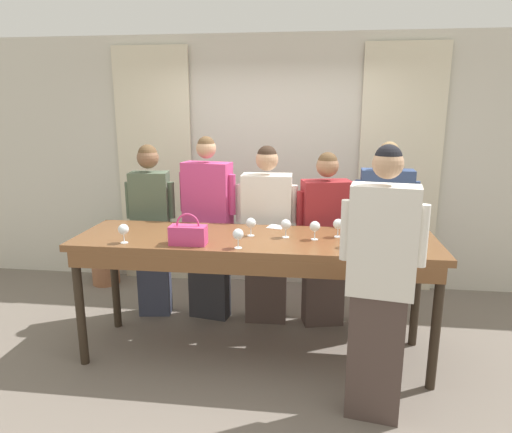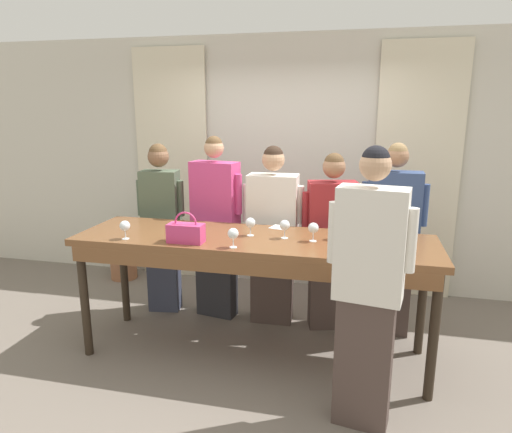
{
  "view_description": "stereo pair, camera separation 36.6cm",
  "coord_description": "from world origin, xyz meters",
  "px_view_note": "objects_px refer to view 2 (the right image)",
  "views": [
    {
      "loc": [
        0.45,
        -3.46,
        2.04
      ],
      "look_at": [
        0.0,
        0.08,
        1.17
      ],
      "focal_mm": 32.0,
      "sensor_mm": 36.0,
      "label": 1
    },
    {
      "loc": [
        0.81,
        -3.39,
        2.04
      ],
      "look_at": [
        0.0,
        0.08,
        1.17
      ],
      "focal_mm": 32.0,
      "sensor_mm": 36.0,
      "label": 2
    }
  ],
  "objects_px": {
    "wine_glass_back_left": "(313,228)",
    "potted_plant": "(123,254)",
    "guest_pink_top": "(216,227)",
    "guest_navy_coat": "(392,239)",
    "wine_glass_center_left": "(125,226)",
    "guest_striped_shirt": "(331,242)",
    "wine_bottle": "(366,239)",
    "guest_olive_jacket": "(162,225)",
    "wine_glass_front_mid": "(394,222)",
    "wine_glass_center_right": "(338,226)",
    "guest_cream_sweater": "(273,236)",
    "wine_glass_back_right": "(233,234)",
    "wine_glass_front_left": "(359,231)",
    "wine_glass_center_mid": "(250,223)",
    "wine_glass_back_mid": "(348,236)",
    "host_pouring": "(368,290)",
    "wine_glass_front_right": "(285,226)",
    "tasting_bar": "(253,250)",
    "handbag": "(186,232)"
  },
  "relations": [
    {
      "from": "guest_striped_shirt",
      "to": "potted_plant",
      "type": "relative_size",
      "value": 2.59
    },
    {
      "from": "wine_glass_front_left",
      "to": "wine_glass_front_right",
      "type": "xyz_separation_m",
      "value": [
        -0.57,
        0.03,
        0.0
      ]
    },
    {
      "from": "wine_glass_front_left",
      "to": "potted_plant",
      "type": "height_order",
      "value": "wine_glass_front_left"
    },
    {
      "from": "wine_bottle",
      "to": "wine_glass_front_left",
      "type": "distance_m",
      "value": 0.26
    },
    {
      "from": "potted_plant",
      "to": "wine_glass_center_mid",
      "type": "bearing_deg",
      "value": -34.44
    },
    {
      "from": "wine_bottle",
      "to": "wine_glass_back_mid",
      "type": "bearing_deg",
      "value": 146.36
    },
    {
      "from": "wine_glass_center_left",
      "to": "tasting_bar",
      "type": "bearing_deg",
      "value": 14.72
    },
    {
      "from": "guest_olive_jacket",
      "to": "wine_glass_center_mid",
      "type": "bearing_deg",
      "value": -30.14
    },
    {
      "from": "potted_plant",
      "to": "wine_glass_center_left",
      "type": "bearing_deg",
      "value": -58.96
    },
    {
      "from": "handbag",
      "to": "guest_olive_jacket",
      "type": "bearing_deg",
      "value": 124.51
    },
    {
      "from": "guest_olive_jacket",
      "to": "guest_striped_shirt",
      "type": "relative_size",
      "value": 1.03
    },
    {
      "from": "wine_glass_front_left",
      "to": "guest_striped_shirt",
      "type": "xyz_separation_m",
      "value": [
        -0.24,
        0.65,
        -0.29
      ]
    },
    {
      "from": "wine_glass_front_right",
      "to": "wine_glass_back_right",
      "type": "relative_size",
      "value": 1.0
    },
    {
      "from": "wine_glass_back_left",
      "to": "wine_glass_back_right",
      "type": "relative_size",
      "value": 1.0
    },
    {
      "from": "wine_glass_front_mid",
      "to": "wine_glass_back_left",
      "type": "relative_size",
      "value": 1.0
    },
    {
      "from": "handbag",
      "to": "wine_glass_back_left",
      "type": "xyz_separation_m",
      "value": [
        0.94,
        0.25,
        0.02
      ]
    },
    {
      "from": "wine_glass_front_left",
      "to": "guest_striped_shirt",
      "type": "height_order",
      "value": "guest_striped_shirt"
    },
    {
      "from": "guest_olive_jacket",
      "to": "guest_striped_shirt",
      "type": "bearing_deg",
      "value": 0.0
    },
    {
      "from": "wine_glass_back_left",
      "to": "potted_plant",
      "type": "relative_size",
      "value": 0.23
    },
    {
      "from": "wine_glass_front_right",
      "to": "wine_glass_back_left",
      "type": "bearing_deg",
      "value": -7.94
    },
    {
      "from": "guest_striped_shirt",
      "to": "potted_plant",
      "type": "distance_m",
      "value": 2.67
    },
    {
      "from": "wine_glass_front_mid",
      "to": "wine_glass_center_mid",
      "type": "distance_m",
      "value": 1.17
    },
    {
      "from": "wine_glass_center_right",
      "to": "guest_cream_sweater",
      "type": "bearing_deg",
      "value": 138.24
    },
    {
      "from": "wine_glass_center_left",
      "to": "wine_glass_center_right",
      "type": "height_order",
      "value": "same"
    },
    {
      "from": "guest_pink_top",
      "to": "wine_glass_center_right",
      "type": "bearing_deg",
      "value": -25.24
    },
    {
      "from": "handbag",
      "to": "wine_glass_front_mid",
      "type": "height_order",
      "value": "handbag"
    },
    {
      "from": "wine_bottle",
      "to": "wine_glass_front_mid",
      "type": "height_order",
      "value": "wine_bottle"
    },
    {
      "from": "wine_glass_front_mid",
      "to": "guest_cream_sweater",
      "type": "bearing_deg",
      "value": 163.46
    },
    {
      "from": "guest_pink_top",
      "to": "guest_cream_sweater",
      "type": "height_order",
      "value": "guest_pink_top"
    },
    {
      "from": "guest_olive_jacket",
      "to": "host_pouring",
      "type": "distance_m",
      "value": 2.39
    },
    {
      "from": "wine_glass_back_mid",
      "to": "guest_olive_jacket",
      "type": "relative_size",
      "value": 0.09
    },
    {
      "from": "wine_bottle",
      "to": "wine_glass_center_right",
      "type": "distance_m",
      "value": 0.4
    },
    {
      "from": "guest_olive_jacket",
      "to": "guest_striped_shirt",
      "type": "height_order",
      "value": "guest_olive_jacket"
    },
    {
      "from": "guest_pink_top",
      "to": "guest_navy_coat",
      "type": "bearing_deg",
      "value": 0.0
    },
    {
      "from": "wine_glass_center_mid",
      "to": "wine_glass_back_left",
      "type": "distance_m",
      "value": 0.51
    },
    {
      "from": "wine_glass_back_mid",
      "to": "host_pouring",
      "type": "height_order",
      "value": "host_pouring"
    },
    {
      "from": "wine_glass_front_right",
      "to": "guest_striped_shirt",
      "type": "xyz_separation_m",
      "value": [
        0.33,
        0.63,
        -0.29
      ]
    },
    {
      "from": "wine_glass_back_mid",
      "to": "potted_plant",
      "type": "bearing_deg",
      "value": 150.52
    },
    {
      "from": "wine_glass_front_mid",
      "to": "wine_glass_front_right",
      "type": "distance_m",
      "value": 0.9
    },
    {
      "from": "wine_bottle",
      "to": "wine_glass_front_right",
      "type": "xyz_separation_m",
      "value": [
        -0.62,
        0.28,
        -0.01
      ]
    },
    {
      "from": "wine_bottle",
      "to": "wine_glass_center_mid",
      "type": "relative_size",
      "value": 2.13
    },
    {
      "from": "wine_glass_center_left",
      "to": "potted_plant",
      "type": "height_order",
      "value": "wine_glass_center_left"
    },
    {
      "from": "handbag",
      "to": "guest_pink_top",
      "type": "relative_size",
      "value": 0.15
    },
    {
      "from": "guest_cream_sweater",
      "to": "wine_glass_back_right",
      "type": "bearing_deg",
      "value": -96.71
    },
    {
      "from": "wine_bottle",
      "to": "guest_olive_jacket",
      "type": "xyz_separation_m",
      "value": [
        -1.96,
        0.9,
        -0.25
      ]
    },
    {
      "from": "wine_glass_back_right",
      "to": "potted_plant",
      "type": "bearing_deg",
      "value": 138.51
    },
    {
      "from": "wine_glass_front_right",
      "to": "wine_glass_center_right",
      "type": "distance_m",
      "value": 0.42
    },
    {
      "from": "wine_glass_center_left",
      "to": "guest_striped_shirt",
      "type": "height_order",
      "value": "guest_striped_shirt"
    },
    {
      "from": "guest_pink_top",
      "to": "potted_plant",
      "type": "bearing_deg",
      "value": 153.78
    },
    {
      "from": "wine_glass_center_mid",
      "to": "wine_glass_back_right",
      "type": "relative_size",
      "value": 1.0
    }
  ]
}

